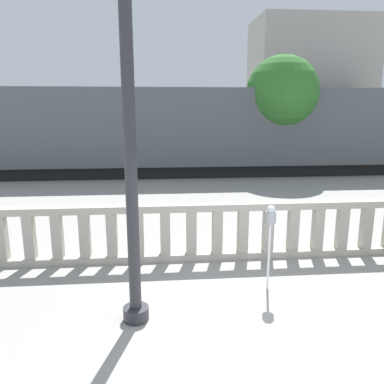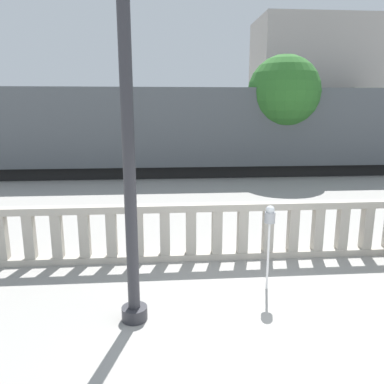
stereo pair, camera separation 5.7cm
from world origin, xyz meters
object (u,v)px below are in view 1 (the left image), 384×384
at_px(train_far, 256,122).
at_px(train_near, 262,130).
at_px(parking_meter, 270,222).
at_px(lamppost, 130,159).
at_px(tree_left, 282,92).

bearing_deg(train_far, train_near, -103.26).
bearing_deg(parking_meter, lamppost, -160.42).
bearing_deg(train_far, lamppost, -108.51).
xyz_separation_m(lamppost, train_far, (7.78, 23.24, -0.32)).
bearing_deg(train_near, lamppost, -112.79).
bearing_deg(parking_meter, tree_left, 71.42).
distance_m(lamppost, train_near, 13.54).
height_order(parking_meter, train_far, train_far).
bearing_deg(train_far, tree_left, -99.18).
bearing_deg(lamppost, train_near, 67.21).
relative_size(lamppost, tree_left, 0.93).
relative_size(lamppost, train_far, 0.26).
bearing_deg(train_near, train_far, 76.74).
distance_m(train_near, tree_left, 1.97).
relative_size(parking_meter, tree_left, 0.28).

